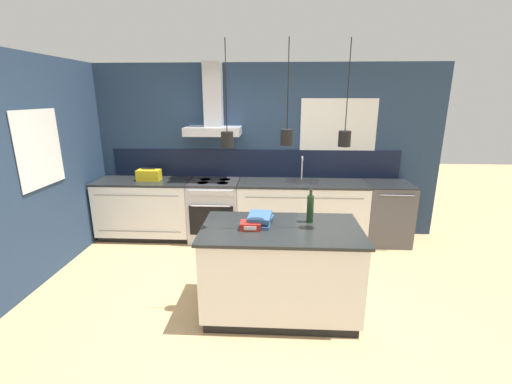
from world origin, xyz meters
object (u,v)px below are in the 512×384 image
(book_stack, at_px, (260,219))
(yellow_toolbox, at_px, (149,175))
(dishwasher, at_px, (386,213))
(oven_range, at_px, (215,210))
(bottle_on_island, at_px, (310,208))
(red_supply_box, at_px, (251,225))

(book_stack, height_order, yellow_toolbox, yellow_toolbox)
(dishwasher, distance_m, book_stack, 2.56)
(oven_range, height_order, bottle_on_island, bottle_on_island)
(red_supply_box, xyz_separation_m, yellow_toolbox, (-1.65, 1.86, 0.05))
(bottle_on_island, bearing_deg, red_supply_box, -159.90)
(dishwasher, bearing_deg, red_supply_box, -135.57)
(bottle_on_island, distance_m, yellow_toolbox, 2.78)
(book_stack, xyz_separation_m, yellow_toolbox, (-1.73, 1.73, 0.03))
(oven_range, relative_size, yellow_toolbox, 2.68)
(book_stack, bearing_deg, red_supply_box, -121.04)
(bottle_on_island, xyz_separation_m, red_supply_box, (-0.58, -0.21, -0.11))
(oven_range, distance_m, yellow_toolbox, 1.12)
(bottle_on_island, height_order, yellow_toolbox, bottle_on_island)
(red_supply_box, height_order, yellow_toolbox, yellow_toolbox)
(dishwasher, xyz_separation_m, yellow_toolbox, (-3.55, 0.00, 0.54))
(yellow_toolbox, bearing_deg, oven_range, -0.26)
(oven_range, bearing_deg, red_supply_box, -70.05)
(dishwasher, xyz_separation_m, bottle_on_island, (-1.32, -1.65, 0.60))
(oven_range, xyz_separation_m, yellow_toolbox, (-0.98, 0.00, 0.54))
(oven_range, bearing_deg, yellow_toolbox, 179.74)
(red_supply_box, bearing_deg, book_stack, 58.96)
(bottle_on_island, distance_m, red_supply_box, 0.63)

